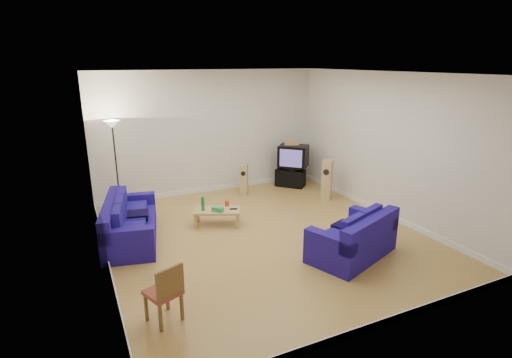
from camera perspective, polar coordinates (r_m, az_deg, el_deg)
name	(u,v)px	position (r m, az deg, el deg)	size (l,w,h in m)	color
room	(265,162)	(7.66, 1.28, 2.41)	(6.01, 6.51, 3.21)	olive
sofa_three_seat	(128,226)	(8.27, -17.81, -6.37)	(1.34, 2.28, 0.82)	#10045B
sofa_loveseat	(355,241)	(7.46, 13.92, -8.53)	(1.89, 1.46, 0.83)	#10045B
coffee_table	(217,212)	(8.62, -5.58, -4.69)	(1.09, 0.85, 0.36)	tan
bottle	(203,204)	(8.53, -7.60, -3.53)	(0.07, 0.07, 0.30)	#197233
tissue_box	(218,209)	(8.48, -5.49, -4.32)	(0.24, 0.13, 0.10)	green
red_canister	(227,203)	(8.76, -4.16, -3.47)	(0.09, 0.09, 0.13)	red
remote	(233,209)	(8.58, -3.25, -4.28)	(0.16, 0.05, 0.02)	black
tv_stand	(290,178)	(11.29, 4.94, 0.18)	(0.79, 0.44, 0.48)	black
av_receiver	(292,168)	(11.17, 5.15, 1.53)	(0.40, 0.32, 0.09)	black
television	(293,156)	(11.12, 5.34, 3.29)	(0.95, 0.94, 0.60)	black
centre_speaker	(292,142)	(11.11, 5.13, 5.22)	(0.40, 0.16, 0.14)	tan
speaker_left	(244,179)	(10.50, -1.74, -0.05)	(0.29, 0.31, 0.82)	tan
speaker_right	(327,180)	(10.29, 10.11, -0.10)	(0.38, 0.37, 1.01)	tan
floor_lamp	(113,137)	(9.52, -19.71, 5.65)	(0.37, 0.37, 2.14)	black
dining_chair	(165,291)	(5.63, -12.81, -15.31)	(0.54, 0.54, 0.87)	brown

